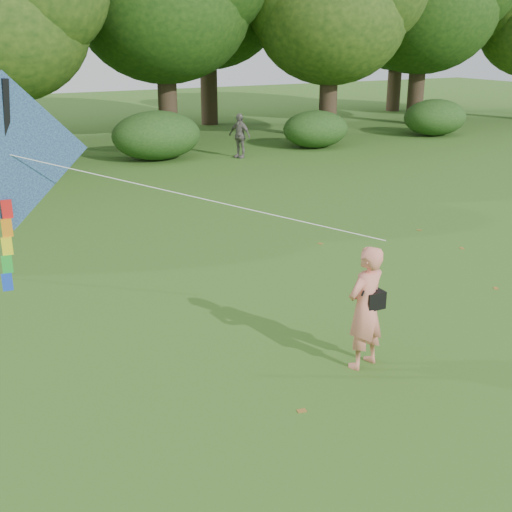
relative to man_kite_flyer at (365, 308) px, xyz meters
name	(u,v)px	position (x,y,z in m)	size (l,w,h in m)	color
ground	(382,389)	(-0.17, -0.70, -0.93)	(100.00, 100.00, 0.00)	#265114
man_kite_flyer	(365,308)	(0.00, 0.00, 0.00)	(0.68, 0.45, 1.86)	#ED846F
bystander_right	(239,136)	(5.87, 16.06, -0.07)	(1.02, 0.42, 1.73)	slate
crossbody_bag	(374,299)	(0.12, -0.03, 0.12)	(0.43, 0.20, 0.72)	black
flying_kite	(9,158)	(-4.33, 2.17, 2.18)	(5.67, 2.49, 2.99)	#294EB4
tree_line	(81,10)	(1.51, 22.18, 4.67)	(54.70, 15.30, 9.48)	#3A2D1E
shrub_band	(61,146)	(-0.89, 16.91, -0.08)	(39.15, 3.22, 1.88)	#264919
fallen_leaves	(220,304)	(-0.93, 3.04, -0.93)	(11.68, 13.51, 0.01)	brown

